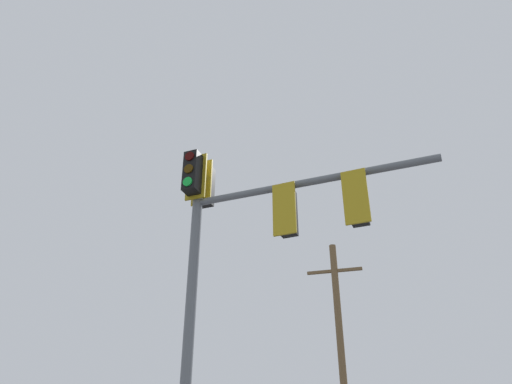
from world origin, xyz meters
name	(u,v)px	position (x,y,z in m)	size (l,w,h in m)	color
signal_mast_assembly	(240,240)	(-0.89, 0.72, 5.20)	(4.34, 3.10, 7.24)	slate
utility_pole_wooden	(342,357)	(-6.80, -9.39, 4.99)	(2.11, 1.20, 9.67)	brown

